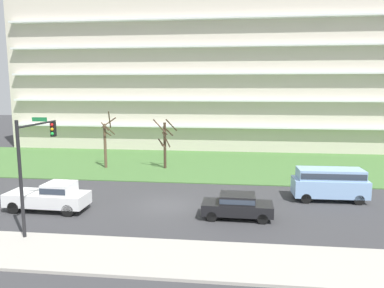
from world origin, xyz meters
name	(u,v)px	position (x,y,z in m)	size (l,w,h in m)	color
ground	(165,205)	(0.00, 0.00, 0.00)	(160.00, 160.00, 0.00)	#38383A
sidewalk_curb_near	(134,256)	(0.00, -8.00, 0.07)	(80.00, 4.00, 0.15)	#ADA89E
grass_lawn_strip	(190,164)	(0.00, 14.00, 0.04)	(80.00, 16.00, 0.08)	#477238
apartment_building	(202,76)	(0.00, 28.51, 9.92)	(50.63, 13.97, 19.84)	beige
tree_far_left	(106,141)	(-8.18, 11.05, 2.83)	(1.72, 1.98, 5.87)	brown
tree_left	(165,142)	(-2.16, 11.36, 2.76)	(2.33, 1.64, 5.18)	#423023
pickup_white_near_left	(51,196)	(-7.37, -2.01, 1.02)	(5.46, 2.17, 1.95)	white
sedan_black_center_left	(237,205)	(4.99, -2.00, 0.87)	(4.44, 1.90, 1.57)	black
van_blue_center_right	(330,182)	(11.69, 2.50, 1.40)	(5.24, 2.11, 2.36)	#8CB2E0
traffic_signal_mast	(33,156)	(-6.49, -5.27, 4.37)	(0.90, 4.18, 6.50)	black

